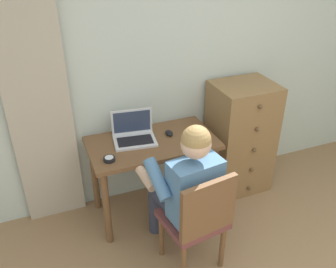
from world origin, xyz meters
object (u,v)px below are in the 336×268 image
desk (153,154)px  desk_clock (109,159)px  chair (198,218)px  person_seated (185,184)px  computer_mouse (169,133)px  laptop (134,134)px  dresser (240,138)px

desk → desk_clock: size_ratio=11.69×
chair → person_seated: 0.26m
desk → computer_mouse: bearing=16.5°
desk → chair: bearing=-83.7°
chair → laptop: laptop is taller
dresser → computer_mouse: bearing=-178.6°
chair → desk_clock: (-0.48, 0.57, 0.26)m
person_seated → laptop: size_ratio=3.20×
person_seated → computer_mouse: bearing=79.3°
desk → dresser: 0.90m
dresser → laptop: size_ratio=2.89×
person_seated → desk_clock: 0.61m
laptop → desk_clock: bearing=-138.9°
chair → computer_mouse: bearing=83.3°
laptop → computer_mouse: 0.30m
chair → laptop: (-0.21, 0.80, 0.30)m
dresser → person_seated: bearing=-144.0°
desk_clock → chair: bearing=-50.3°
person_seated → laptop: person_seated is taller
desk_clock → person_seated: bearing=-40.8°
computer_mouse → person_seated: bearing=-96.3°
laptop → computer_mouse: (0.30, -0.03, -0.04)m
computer_mouse → chair: bearing=-92.2°
dresser → computer_mouse: size_ratio=10.70×
desk → person_seated: 0.55m
dresser → chair: bearing=-136.0°
laptop → computer_mouse: size_ratio=3.71×
computer_mouse → desk: bearing=-159.1°
laptop → desk_clock: 0.36m
desk → desk_clock: (-0.40, -0.15, 0.14)m
person_seated → computer_mouse: person_seated is taller
desk → person_seated: (0.06, -0.54, 0.06)m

